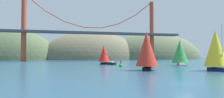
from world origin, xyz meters
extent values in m
plane|color=navy|center=(0.00, 0.00, 0.00)|extent=(360.00, 360.00, 0.00)
ellipsoid|color=#6B664C|center=(5.00, 135.00, 0.00)|extent=(84.31, 44.00, 45.19)
ellipsoid|color=#4C5B3D|center=(-55.00, 135.00, 0.00)|extent=(64.61, 44.00, 45.75)
ellipsoid|color=#5B6647|center=(60.00, 135.00, 0.00)|extent=(89.88, 44.00, 46.21)
cylinder|color=#A34228|center=(-39.37, 95.00, 19.39)|extent=(2.80, 2.80, 38.79)
cylinder|color=#A34228|center=(39.37, 95.00, 19.39)|extent=(2.80, 2.80, 38.79)
cube|color=#47474C|center=(0.00, 95.00, 17.20)|extent=(114.75, 6.00, 1.20)
cylinder|color=#A34228|center=(-33.75, 95.00, 34.24)|extent=(11.56, 0.50, 9.50)
cylinder|color=#A34228|center=(-22.50, 95.00, 26.65)|extent=(11.49, 0.50, 6.51)
cylinder|color=#A34228|center=(-11.25, 95.00, 22.09)|extent=(11.38, 0.50, 3.52)
cylinder|color=#A34228|center=(0.00, 95.00, 20.57)|extent=(11.25, 0.50, 0.50)
cylinder|color=#A34228|center=(11.25, 95.00, 22.09)|extent=(11.38, 0.50, 3.52)
cylinder|color=#A34228|center=(22.50, 95.00, 26.65)|extent=(11.49, 0.50, 6.51)
cylinder|color=#A34228|center=(33.75, 95.00, 34.24)|extent=(11.56, 0.50, 9.50)
cylinder|color=#B2B2B7|center=(19.00, 13.99, 5.72)|extent=(0.14, 0.14, 9.89)
cone|color=yellow|center=(18.81, 15.79, 5.29)|extent=(5.58, 5.58, 8.44)
cube|color=black|center=(4.60, 22.32, 0.38)|extent=(5.13, 7.49, 0.76)
cube|color=beige|center=(5.23, 23.51, 0.94)|extent=(2.36, 2.78, 0.36)
cylinder|color=#B2B2B7|center=(4.26, 21.66, 5.55)|extent=(0.14, 0.14, 9.57)
cone|color=red|center=(3.49, 20.20, 5.15)|extent=(6.98, 6.98, 8.17)
cube|color=black|center=(0.28, 49.43, 0.41)|extent=(5.59, 5.84, 0.83)
cube|color=beige|center=(1.05, 48.60, 1.01)|extent=(2.37, 2.41, 0.36)
cylinder|color=#B2B2B7|center=(-0.15, 49.89, 4.32)|extent=(0.14, 0.14, 7.00)
cone|color=red|center=(-1.08, 50.91, 4.21)|extent=(6.11, 6.11, 6.17)
cube|color=#B7B2A8|center=(23.28, 36.76, 0.28)|extent=(5.01, 7.70, 0.57)
cube|color=beige|center=(22.71, 35.52, 0.75)|extent=(2.40, 2.84, 0.36)
cylinder|color=#B2B2B7|center=(23.60, 37.44, 5.40)|extent=(0.14, 0.14, 9.66)
cone|color=green|center=(24.30, 38.95, 4.90)|extent=(7.57, 7.57, 8.07)
sphere|color=green|center=(1.58, 36.27, 0.30)|extent=(1.10, 1.10, 1.10)
cylinder|color=black|center=(1.58, 36.27, 1.35)|extent=(0.20, 0.20, 1.60)
sphere|color=#F2EA99|center=(1.58, 36.27, 2.27)|extent=(0.24, 0.24, 0.24)
camera|label=1|loc=(-14.76, -22.27, 3.71)|focal=30.73mm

